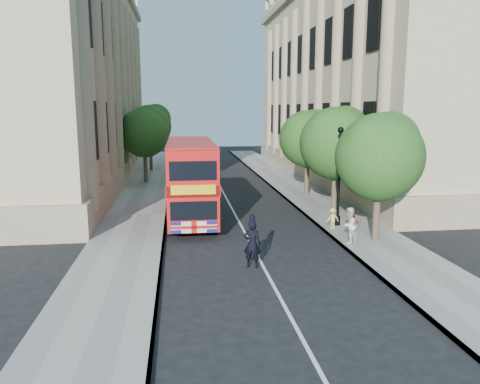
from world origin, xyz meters
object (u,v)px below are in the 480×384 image
object	(u,v)px
double_decker_bus	(191,178)
box_van	(197,190)
police_constable	(252,244)
woman_pedestrian	(349,225)
lamp_post	(339,180)

from	to	relation	value
double_decker_bus	box_van	xyz separation A→B (m)	(0.42, 1.86, -1.01)
police_constable	woman_pedestrian	bearing A→B (deg)	-134.66
double_decker_bus	woman_pedestrian	size ratio (longest dim) A/B	5.64
box_van	police_constable	size ratio (longest dim) A/B	2.65
double_decker_bus	box_van	size ratio (longest dim) A/B	1.87
lamp_post	woman_pedestrian	distance (m)	3.69
woman_pedestrian	lamp_post	bearing A→B (deg)	-141.33
lamp_post	double_decker_bus	bearing A→B (deg)	159.78
double_decker_bus	woman_pedestrian	world-z (taller)	double_decker_bus
police_constable	lamp_post	bearing A→B (deg)	-114.57
box_van	woman_pedestrian	distance (m)	10.33
lamp_post	double_decker_bus	size ratio (longest dim) A/B	0.55
woman_pedestrian	double_decker_bus	bearing A→B (deg)	-82.04
lamp_post	woman_pedestrian	size ratio (longest dim) A/B	3.10
lamp_post	box_van	size ratio (longest dim) A/B	1.03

